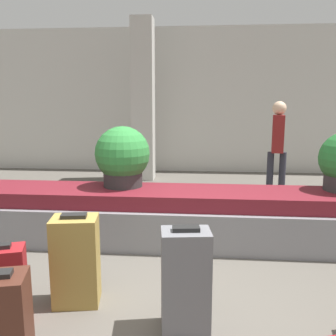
{
  "coord_description": "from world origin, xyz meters",
  "views": [
    {
      "loc": [
        0.37,
        -2.87,
        1.6
      ],
      "look_at": [
        0.0,
        1.24,
        0.86
      ],
      "focal_mm": 40.0,
      "sensor_mm": 36.0,
      "label": 1
    }
  ],
  "objects_px": {
    "suitcase_4": "(186,280)",
    "potted_plant_0": "(123,157)",
    "traveler_0": "(278,141)",
    "pillar": "(143,101)",
    "suitcase_2": "(76,260)"
  },
  "relations": [
    {
      "from": "suitcase_4",
      "to": "potted_plant_0",
      "type": "distance_m",
      "value": 2.07
    },
    {
      "from": "potted_plant_0",
      "to": "traveler_0",
      "type": "bearing_deg",
      "value": 42.94
    },
    {
      "from": "pillar",
      "to": "suitcase_2",
      "type": "xyz_separation_m",
      "value": [
        0.21,
        -4.85,
        -1.24
      ]
    },
    {
      "from": "potted_plant_0",
      "to": "traveler_0",
      "type": "xyz_separation_m",
      "value": [
        2.16,
        2.01,
        -0.01
      ]
    },
    {
      "from": "suitcase_2",
      "to": "suitcase_4",
      "type": "bearing_deg",
      "value": -25.75
    },
    {
      "from": "potted_plant_0",
      "to": "suitcase_2",
      "type": "bearing_deg",
      "value": -92.23
    },
    {
      "from": "suitcase_2",
      "to": "pillar",
      "type": "bearing_deg",
      "value": 83.29
    },
    {
      "from": "suitcase_2",
      "to": "suitcase_4",
      "type": "xyz_separation_m",
      "value": [
        0.88,
        -0.26,
        0.01
      ]
    },
    {
      "from": "pillar",
      "to": "traveler_0",
      "type": "distance_m",
      "value": 2.83
    },
    {
      "from": "pillar",
      "to": "suitcase_4",
      "type": "bearing_deg",
      "value": -77.98
    },
    {
      "from": "suitcase_2",
      "to": "traveler_0",
      "type": "height_order",
      "value": "traveler_0"
    },
    {
      "from": "pillar",
      "to": "suitcase_2",
      "type": "relative_size",
      "value": 4.33
    },
    {
      "from": "pillar",
      "to": "suitcase_4",
      "type": "height_order",
      "value": "pillar"
    },
    {
      "from": "suitcase_4",
      "to": "potted_plant_0",
      "type": "bearing_deg",
      "value": 106.94
    },
    {
      "from": "pillar",
      "to": "traveler_0",
      "type": "relative_size",
      "value": 2.01
    }
  ]
}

